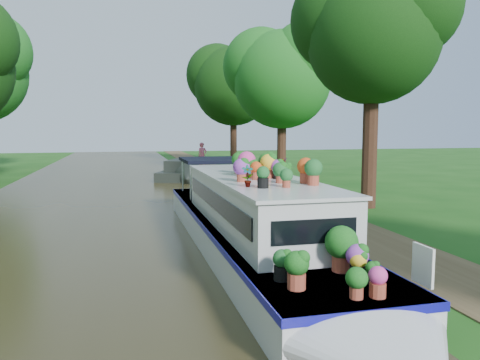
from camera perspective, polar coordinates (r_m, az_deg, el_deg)
ground at (r=13.96m, az=7.68°, el=-5.97°), size 100.00×100.00×0.00m
canal_water at (r=13.04m, az=-17.84°, el=-7.04°), size 10.00×100.00×0.02m
towpath at (r=14.44m, az=12.13°, el=-5.58°), size 2.20×100.00×0.03m
plant_boat at (r=10.63m, az=1.69°, el=-5.08°), size 2.29×13.52×2.27m
tree_near_overhang at (r=18.43m, az=15.81°, el=17.47°), size 5.52×5.28×8.99m
tree_near_mid at (r=29.56m, az=5.10°, el=13.00°), size 6.90×6.60×9.40m
tree_near_far at (r=40.02m, az=-0.86°, el=12.12°), size 7.59×7.26×10.30m
second_boat at (r=27.71m, az=-7.05°, el=1.07°), size 3.54×6.33×1.15m
pedestrian_pink at (r=34.25m, az=-4.62°, el=2.96°), size 0.81×0.65×1.94m
verge_plant at (r=14.18m, az=4.67°, el=-4.79°), size 0.42×0.36×0.46m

